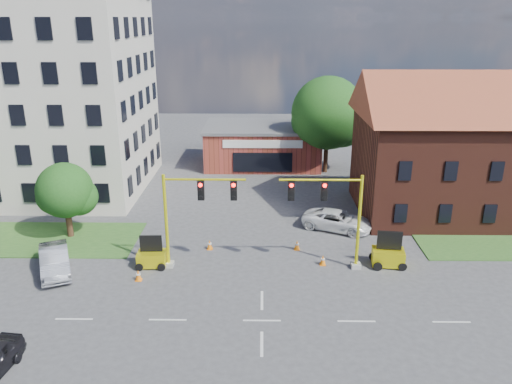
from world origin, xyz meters
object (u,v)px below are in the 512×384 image
(trailer_west, at_px, (152,257))
(trailer_east, at_px, (388,255))
(signal_mast_east, at_px, (333,211))
(pickup_white, at_px, (337,220))
(signal_mast_west, at_px, (192,210))

(trailer_west, height_order, trailer_east, trailer_east)
(signal_mast_east, bearing_deg, trailer_west, 179.80)
(signal_mast_east, height_order, trailer_east, signal_mast_east)
(signal_mast_east, xyz_separation_m, pickup_white, (1.31, 6.16, -3.20))
(trailer_west, relative_size, trailer_east, 0.91)
(signal_mast_west, height_order, trailer_east, signal_mast_west)
(signal_mast_west, relative_size, trailer_west, 3.01)
(signal_mast_west, distance_m, trailer_east, 12.87)
(trailer_east, bearing_deg, signal_mast_east, -167.45)
(signal_mast_west, bearing_deg, trailer_west, 179.16)
(signal_mast_east, height_order, pickup_white, signal_mast_east)
(signal_mast_east, bearing_deg, trailer_east, 5.28)
(trailer_west, xyz_separation_m, pickup_white, (12.74, 6.12, 0.08))
(signal_mast_east, relative_size, trailer_east, 2.72)
(trailer_east, bearing_deg, signal_mast_west, -171.14)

